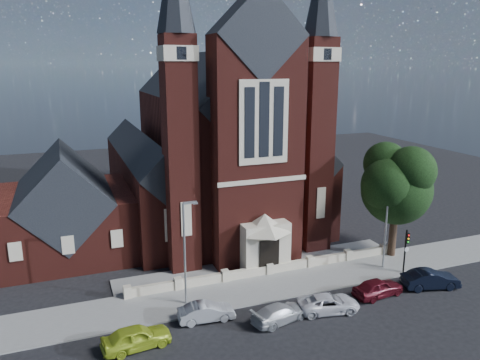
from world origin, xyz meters
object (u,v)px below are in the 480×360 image
object	(u,v)px
car_dark_red	(378,288)
car_navy	(430,279)
church	(210,149)
parish_hall	(65,212)
car_silver_a	(206,312)
car_white_suv	(329,303)
car_lime_van	(136,337)
traffic_signal	(406,246)
street_tree	(400,186)
car_silver_b	(280,313)
street_lamp_left	(186,248)
street_lamp_right	(387,219)

from	to	relation	value
car_dark_red	car_navy	xyz separation A→B (m)	(4.83, -0.39, 0.04)
church	parish_hall	size ratio (longest dim) A/B	2.86
car_silver_a	car_navy	bearing A→B (deg)	-90.82
church	car_white_suv	distance (m)	24.88
parish_hall	car_lime_van	xyz separation A→B (m)	(3.64, -18.25, -3.25)
car_silver_a	traffic_signal	bearing A→B (deg)	-81.77
traffic_signal	car_silver_a	bearing A→B (deg)	-176.47
street_tree	traffic_signal	xyz separation A→B (m)	(-1.60, -3.28, -4.38)
car_lime_van	church	bearing A→B (deg)	-34.66
car_dark_red	street_tree	bearing A→B (deg)	-53.23
car_white_suv	car_dark_red	bearing A→B (deg)	-71.45
car_lime_van	car_silver_b	bearing A→B (deg)	-98.99
street_lamp_left	traffic_signal	xyz separation A→B (m)	(18.91, -1.57, -2.02)
street_lamp_right	car_navy	size ratio (longest dim) A/B	1.76
car_silver_b	church	bearing A→B (deg)	-19.31
street_tree	car_dark_red	xyz separation A→B (m)	(-6.25, -5.80, -6.24)
car_white_suv	car_navy	world-z (taller)	car_navy
church	car_navy	distance (m)	26.99
street_tree	car_navy	distance (m)	8.87
car_silver_b	car_lime_van	bearing A→B (deg)	74.14
car_silver_a	car_navy	size ratio (longest dim) A/B	0.87
street_tree	street_lamp_right	xyz separation A→B (m)	(-2.51, -1.71, -2.36)
car_navy	car_silver_b	bearing A→B (deg)	104.67
car_white_suv	car_dark_red	world-z (taller)	car_dark_red
street_tree	car_silver_b	xyz separation A→B (m)	(-15.01, -6.37, -6.32)
street_tree	traffic_signal	distance (m)	5.70
street_tree	parish_hall	bearing A→B (deg)	156.74
street_lamp_left	street_lamp_right	bearing A→B (deg)	0.00
street_tree	traffic_signal	size ratio (longest dim) A/B	2.67
parish_hall	street_lamp_left	size ratio (longest dim) A/B	1.51
street_lamp_left	traffic_signal	bearing A→B (deg)	-4.76
car_white_suv	parish_hall	bearing A→B (deg)	54.22
church	car_white_suv	xyz separation A→B (m)	(1.52, -23.66, -7.55)
street_lamp_right	car_silver_b	size ratio (longest dim) A/B	1.85
street_tree	car_lime_van	xyz separation A→B (m)	(-24.95, -5.96, -6.20)
church	car_silver_a	xyz separation A→B (m)	(-7.23, -21.64, -7.52)
car_silver_b	street_lamp_right	bearing A→B (deg)	-83.01
car_silver_a	street_lamp_right	bearing A→B (deg)	-76.44
street_tree	car_white_suv	distance (m)	14.28
street_lamp_right	car_silver_a	distance (m)	17.97
street_lamp_right	street_tree	bearing A→B (deg)	34.26
traffic_signal	car_silver_a	distance (m)	18.36
car_dark_red	street_lamp_right	bearing A→B (deg)	-48.53
car_white_suv	street_lamp_left	bearing A→B (deg)	74.53
traffic_signal	car_navy	size ratio (longest dim) A/B	0.87
car_silver_a	parish_hall	bearing A→B (deg)	32.41
traffic_signal	car_dark_red	distance (m)	5.60
car_silver_a	car_white_suv	distance (m)	8.98
street_lamp_left	car_silver_a	size ratio (longest dim) A/B	2.01
car_lime_van	car_silver_b	size ratio (longest dim) A/B	1.01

